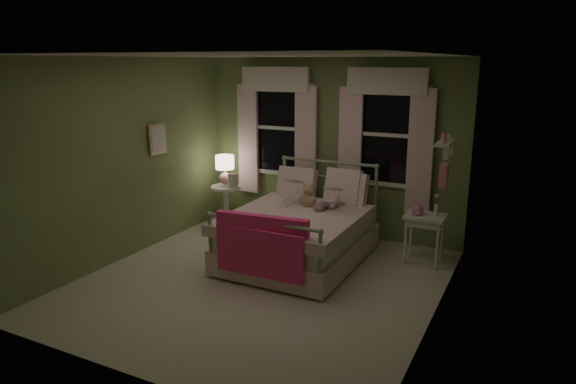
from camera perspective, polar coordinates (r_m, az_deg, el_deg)
The scene contains 18 objects.
room_shell at distance 5.77m, azimuth -3.28°, elevation 1.88°, with size 4.20×4.20×4.20m.
bed at distance 6.69m, azimuth 1.34°, elevation -4.54°, with size 1.58×2.04×1.18m.
pink_throw at distance 5.77m, azimuth -3.04°, elevation -5.25°, with size 1.10×0.21×0.71m.
child_left at distance 7.02m, azimuth 0.78°, elevation 1.45°, with size 0.30×0.19×0.81m, color #F7D1DD.
child_right at distance 6.81m, azimuth 5.02°, elevation 0.77°, with size 0.37×0.29×0.76m, color #F7D1DD.
book_left at distance 6.81m, azimuth -0.14°, elevation 0.92°, with size 0.20×0.27×0.03m, color beige.
book_right at distance 6.59m, azimuth 4.21°, elevation 0.06°, with size 0.20×0.27×0.02m, color beige.
teddy_bear at distance 6.81m, azimuth 2.31°, elevation -0.56°, with size 0.24×0.20×0.32m.
nightstand_left at distance 8.12m, azimuth -6.91°, elevation -0.92°, with size 0.46×0.46×0.65m.
table_lamp at distance 8.00m, azimuth -7.02°, elevation 2.78°, with size 0.29×0.29×0.46m.
book_nightstand at distance 7.94m, azimuth -6.68°, elevation 0.52°, with size 0.16×0.22×0.02m, color beige.
nightstand_right at distance 6.77m, azimuth 14.97°, elevation -3.28°, with size 0.50×0.40×0.64m.
pink_toy at distance 6.74m, azimuth 14.22°, elevation -1.90°, with size 0.14×0.18×0.14m.
bud_vase at distance 6.73m, azimuth 16.19°, elevation -1.34°, with size 0.06×0.06×0.28m.
window_left at distance 7.87m, azimuth -1.30°, elevation 7.63°, with size 1.34×0.13×1.96m.
window_right at distance 7.24m, azimuth 10.76°, elevation 6.79°, with size 1.34×0.13×1.96m.
wall_shelf at distance 5.74m, azimuth 17.05°, elevation 3.49°, with size 0.15×0.50×0.60m.
framed_picture at distance 7.33m, azimuth -14.28°, elevation 5.73°, with size 0.03×0.32×0.42m.
Camera 1 is at (2.82, -4.87, 2.54)m, focal length 32.00 mm.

